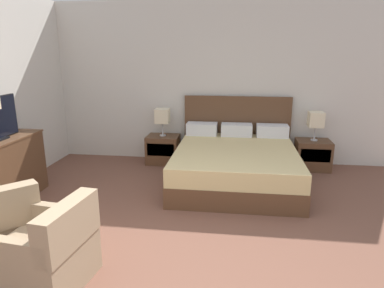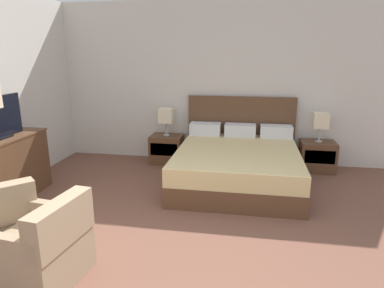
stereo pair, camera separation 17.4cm
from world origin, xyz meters
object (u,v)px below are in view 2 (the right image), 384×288
Objects in this scene: nightstand_right at (317,156)px; table_lamp_left at (166,116)px; dresser at (10,167)px; bed at (238,163)px; nightstand_left at (167,149)px; armchair_companion at (41,251)px; table_lamp_right at (321,121)px.

nightstand_right is 2.61m from table_lamp_left.
table_lamp_left is 0.42× the size of dresser.
bed is 3.80× the size of nightstand_right.
armchair_companion is (-0.25, -3.36, 0.04)m from nightstand_left.
bed reaches higher than nightstand_right.
bed is 1.57m from table_lamp_left.
bed is at bearing 59.86° from armchair_companion.
dresser is (-4.19, -1.85, 0.19)m from nightstand_right.
bed is 3.13m from dresser.
armchair_companion is (-1.52, -2.62, -0.01)m from bed.
dresser is at bearing -156.17° from table_lamp_right.
table_lamp_left reaches higher than armchair_companion.
table_lamp_left is (-1.27, 0.74, 0.54)m from bed.
bed reaches higher than nightstand_left.
table_lamp_left is at bearing 48.19° from dresser.
bed is 1.47m from nightstand_right.
nightstand_right is at bearing 23.81° from dresser.
table_lamp_right reaches higher than nightstand_left.
table_lamp_right is at bearing 30.29° from bed.
table_lamp_left is at bearing 180.00° from table_lamp_right.
table_lamp_right is (0.00, 0.00, 0.59)m from nightstand_right.
nightstand_right is at bearing 0.00° from nightstand_left.
table_lamp_right is (2.54, 0.00, 0.59)m from nightstand_left.
nightstand_left is 2.49m from dresser.
nightstand_right is 1.16× the size of table_lamp_right.
nightstand_right is 1.16× the size of table_lamp_left.
armchair_companion reaches higher than nightstand_left.
bed is 4.41× the size of table_lamp_left.
table_lamp_left reaches higher than nightstand_right.
dresser is at bearing -131.83° from nightstand_left.
nightstand_left is at bearing 85.72° from armchair_companion.
table_lamp_right reaches higher than nightstand_right.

